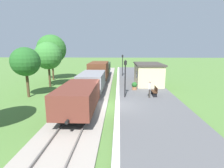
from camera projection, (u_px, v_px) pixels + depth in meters
name	position (u px, v px, depth m)	size (l,w,h in m)	color
ground_plane	(113.00, 108.00, 15.22)	(160.00, 160.00, 0.00)	#517A38
platform_slab	(150.00, 107.00, 15.07)	(6.00, 60.00, 0.25)	#565659
platform_edge_stripe	(117.00, 105.00, 15.15)	(0.36, 60.00, 0.01)	silver
track_ballast	(85.00, 107.00, 15.29)	(3.80, 60.00, 0.12)	#9E9389
rail_near	(93.00, 105.00, 15.24)	(0.07, 60.00, 0.14)	slate
rail_far	(77.00, 105.00, 15.30)	(0.07, 60.00, 0.14)	slate
freight_train	(96.00, 76.00, 22.70)	(2.50, 26.00, 2.72)	brown
station_hut	(148.00, 74.00, 23.68)	(3.50, 5.80, 2.78)	beige
bench_near_hut	(155.00, 91.00, 18.00)	(0.42, 1.50, 0.91)	#422819
bench_down_platform	(142.00, 76.00, 27.75)	(0.42, 1.50, 0.91)	#422819
person_waiting	(150.00, 88.00, 17.21)	(0.33, 0.43, 1.71)	#38332D
potted_planter	(134.00, 86.00, 20.57)	(0.64, 0.64, 0.92)	#9E6642
lamp_post_near	(125.00, 72.00, 17.02)	(0.28, 0.28, 3.70)	black
lamp_post_far	(122.00, 61.00, 30.41)	(0.28, 0.28, 3.70)	black
tree_trackside_mid	(26.00, 62.00, 17.80)	(2.89, 2.89, 5.11)	#4C3823
tree_trackside_far	(48.00, 56.00, 22.71)	(3.49, 3.49, 5.79)	#4C3823
tree_field_left	(52.00, 49.00, 27.62)	(4.47, 4.47, 7.05)	#4C3823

